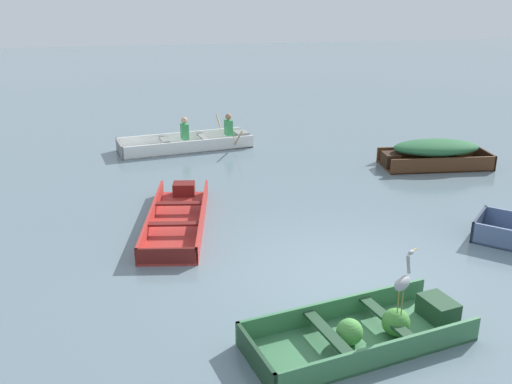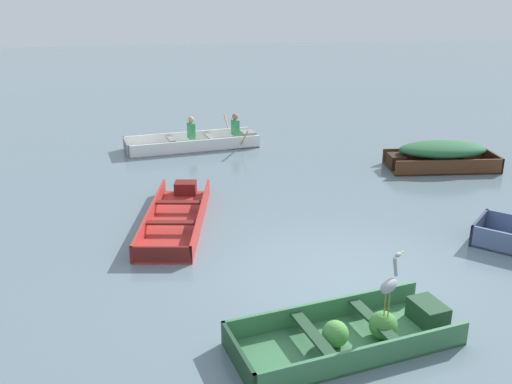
{
  "view_description": "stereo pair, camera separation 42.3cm",
  "coord_description": "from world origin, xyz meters",
  "px_view_note": "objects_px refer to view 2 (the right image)",
  "views": [
    {
      "loc": [
        -3.07,
        -7.53,
        4.32
      ],
      "look_at": [
        -0.84,
        3.3,
        0.35
      ],
      "focal_mm": 40.0,
      "sensor_mm": 36.0,
      "label": 1
    },
    {
      "loc": [
        -2.66,
        -7.61,
        4.32
      ],
      "look_at": [
        -0.84,
        3.3,
        0.35
      ],
      "focal_mm": 40.0,
      "sensor_mm": 36.0,
      "label": 2
    }
  ],
  "objects_px": {
    "skiff_red_near_moored": "(177,216)",
    "heron_on_dinghy": "(390,284)",
    "skiff_dark_varnish_mid_moored": "(441,153)",
    "dinghy_green_foreground": "(355,333)",
    "rowboat_white_with_crew": "(199,142)"
  },
  "relations": [
    {
      "from": "skiff_red_near_moored",
      "to": "dinghy_green_foreground",
      "type": "bearing_deg",
      "value": -64.76
    },
    {
      "from": "skiff_red_near_moored",
      "to": "heron_on_dinghy",
      "type": "xyz_separation_m",
      "value": [
        2.49,
        -4.6,
        0.77
      ]
    },
    {
      "from": "skiff_red_near_moored",
      "to": "rowboat_white_with_crew",
      "type": "relative_size",
      "value": 0.95
    },
    {
      "from": "skiff_red_near_moored",
      "to": "skiff_dark_varnish_mid_moored",
      "type": "xyz_separation_m",
      "value": [
        6.69,
        2.36,
        0.3
      ]
    },
    {
      "from": "dinghy_green_foreground",
      "to": "skiff_dark_varnish_mid_moored",
      "type": "xyz_separation_m",
      "value": [
        4.56,
        6.87,
        0.27
      ]
    },
    {
      "from": "dinghy_green_foreground",
      "to": "rowboat_white_with_crew",
      "type": "bearing_deg",
      "value": 97.44
    },
    {
      "from": "skiff_dark_varnish_mid_moored",
      "to": "rowboat_white_with_crew",
      "type": "bearing_deg",
      "value": 152.83
    },
    {
      "from": "skiff_dark_varnish_mid_moored",
      "to": "skiff_red_near_moored",
      "type": "bearing_deg",
      "value": -160.53
    },
    {
      "from": "dinghy_green_foreground",
      "to": "skiff_dark_varnish_mid_moored",
      "type": "height_order",
      "value": "skiff_dark_varnish_mid_moored"
    },
    {
      "from": "rowboat_white_with_crew",
      "to": "skiff_dark_varnish_mid_moored",
      "type": "bearing_deg",
      "value": -27.17
    },
    {
      "from": "rowboat_white_with_crew",
      "to": "heron_on_dinghy",
      "type": "xyz_separation_m",
      "value": [
        1.65,
        -9.96,
        0.7
      ]
    },
    {
      "from": "skiff_red_near_moored",
      "to": "skiff_dark_varnish_mid_moored",
      "type": "distance_m",
      "value": 7.1
    },
    {
      "from": "skiff_dark_varnish_mid_moored",
      "to": "heron_on_dinghy",
      "type": "distance_m",
      "value": 8.14
    },
    {
      "from": "rowboat_white_with_crew",
      "to": "heron_on_dinghy",
      "type": "height_order",
      "value": "heron_on_dinghy"
    },
    {
      "from": "skiff_dark_varnish_mid_moored",
      "to": "dinghy_green_foreground",
      "type": "bearing_deg",
      "value": -123.6
    }
  ]
}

